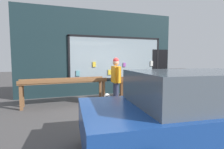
{
  "coord_description": "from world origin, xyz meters",
  "views": [
    {
      "loc": [
        -2.07,
        -5.4,
        1.62
      ],
      "look_at": [
        0.0,
        0.73,
        1.05
      ],
      "focal_mm": 28.0,
      "sensor_mm": 36.0,
      "label": 1
    }
  ],
  "objects": [
    {
      "name": "ground_plane",
      "position": [
        0.0,
        0.0,
        0.0
      ],
      "size": [
        40.0,
        40.0,
        0.0
      ],
      "primitive_type": "plane",
      "color": "#474444"
    },
    {
      "name": "shopfront_facade",
      "position": [
        0.08,
        2.39,
        1.87
      ],
      "size": [
        7.21,
        0.29,
        3.8
      ],
      "color": "#192D33",
      "rests_on": "ground_plane"
    },
    {
      "name": "display_table_left",
      "position": [
        -1.7,
        0.93,
        0.76
      ],
      "size": [
        2.97,
        0.7,
        0.94
      ],
      "color": "brown",
      "rests_on": "ground_plane"
    },
    {
      "name": "display_table_right",
      "position": [
        1.69,
        0.93,
        0.73
      ],
      "size": [
        2.98,
        0.83,
        0.89
      ],
      "color": "brown",
      "rests_on": "ground_plane"
    },
    {
      "name": "person_browsing",
      "position": [
        0.01,
        0.32,
        0.97
      ],
      "size": [
        0.23,
        0.66,
        1.67
      ],
      "rotation": [
        0.0,
        0.0,
        1.55
      ],
      "color": "#2D334C",
      "rests_on": "ground_plane"
    },
    {
      "name": "small_dog",
      "position": [
        -0.36,
        0.06,
        0.31
      ],
      "size": [
        0.25,
        0.59,
        0.45
      ],
      "rotation": [
        0.0,
        0.0,
        1.51
      ],
      "color": "white",
      "rests_on": "ground_plane"
    },
    {
      "name": "sandwich_board_sign",
      "position": [
        3.87,
        1.11,
        0.5
      ],
      "size": [
        0.67,
        0.91,
        0.98
      ],
      "rotation": [
        0.0,
        0.0,
        0.11
      ],
      "color": "#193F19",
      "rests_on": "ground_plane"
    },
    {
      "name": "parked_car",
      "position": [
        0.34,
        -3.02,
        0.74
      ],
      "size": [
        4.22,
        2.23,
        1.41
      ],
      "rotation": [
        0.0,
        0.0,
        -0.09
      ],
      "color": "navy",
      "rests_on": "ground_plane"
    }
  ]
}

